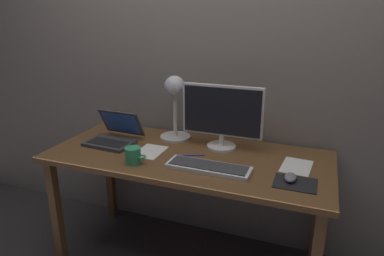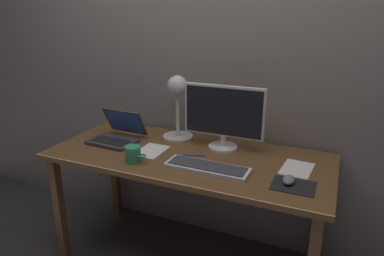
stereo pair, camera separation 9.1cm
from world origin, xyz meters
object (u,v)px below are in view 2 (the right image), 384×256
at_px(laptop, 118,132).
at_px(pen, 193,155).
at_px(desk_lamp, 177,98).
at_px(mouse, 289,180).
at_px(coffee_mug, 133,154).
at_px(monitor, 224,115).
at_px(keyboard_main, 207,167).

xyz_separation_m(laptop, pen, (0.53, -0.05, -0.05)).
height_order(desk_lamp, pen, desk_lamp).
bearing_deg(laptop, desk_lamp, 29.89).
bearing_deg(mouse, pen, 167.48).
height_order(mouse, coffee_mug, coffee_mug).
bearing_deg(monitor, coffee_mug, -135.12).
xyz_separation_m(monitor, desk_lamp, (-0.32, 0.06, 0.05)).
bearing_deg(coffee_mug, desk_lamp, 82.43).
height_order(keyboard_main, laptop, laptop).
bearing_deg(pen, desk_lamp, 131.35).
xyz_separation_m(keyboard_main, desk_lamp, (-0.34, 0.37, 0.25)).
distance_m(laptop, mouse, 1.09).
bearing_deg(mouse, laptop, 171.15).
relative_size(monitor, coffee_mug, 4.00).
xyz_separation_m(keyboard_main, laptop, (-0.67, 0.18, 0.04)).
bearing_deg(desk_lamp, mouse, -25.27).
relative_size(laptop, pen, 2.14).
distance_m(desk_lamp, mouse, 0.87).
bearing_deg(coffee_mug, laptop, 137.30).
distance_m(desk_lamp, coffee_mug, 0.49).
bearing_deg(keyboard_main, coffee_mug, -170.40).
bearing_deg(keyboard_main, mouse, 1.66).
relative_size(mouse, pen, 0.69).
xyz_separation_m(mouse, pen, (-0.55, 0.12, -0.02)).
relative_size(keyboard_main, mouse, 4.61).
bearing_deg(pen, mouse, -12.52).
bearing_deg(monitor, pen, -123.31).
xyz_separation_m(desk_lamp, coffee_mug, (-0.06, -0.44, -0.22)).
bearing_deg(monitor, keyboard_main, -86.26).
distance_m(keyboard_main, mouse, 0.41).
relative_size(desk_lamp, mouse, 4.20).
xyz_separation_m(coffee_mug, pen, (0.26, 0.20, -0.04)).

